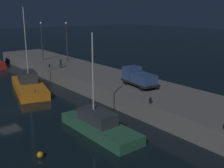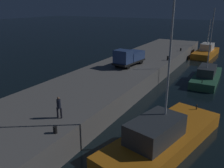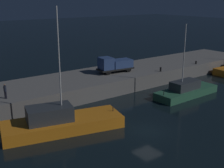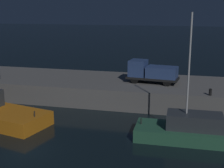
% 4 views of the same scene
% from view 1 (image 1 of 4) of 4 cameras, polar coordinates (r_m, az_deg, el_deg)
% --- Properties ---
extents(ground_plane, '(320.00, 320.00, 0.00)m').
position_cam_1_polar(ground_plane, '(37.45, -20.28, -5.07)').
color(ground_plane, black).
extents(pier_quay, '(72.43, 9.45, 2.16)m').
position_cam_1_polar(pier_quay, '(43.92, -0.84, 0.21)').
color(pier_quay, slate).
rests_on(pier_quay, ground).
extents(fishing_trawler_red, '(12.80, 6.72, 12.54)m').
position_cam_1_polar(fishing_trawler_red, '(45.37, -16.44, -0.10)').
color(fishing_trawler_red, orange).
rests_on(fishing_trawler_red, ground).
extents(fishing_boat_orange, '(10.08, 3.32, 9.99)m').
position_cam_1_polar(fishing_boat_orange, '(28.93, -2.63, -8.24)').
color(fishing_boat_orange, '#2D6647').
rests_on(fishing_boat_orange, ground).
extents(mooring_buoy_mid, '(0.55, 0.55, 0.55)m').
position_cam_1_polar(mooring_buoy_mid, '(25.26, -14.29, -13.66)').
color(mooring_buoy_mid, orange).
rests_on(mooring_buoy_mid, ground).
extents(lamp_post_west, '(0.44, 0.44, 7.63)m').
position_cam_1_polar(lamp_post_west, '(58.77, -13.97, 8.98)').
color(lamp_post_west, '#38383D').
rests_on(lamp_post_west, pier_quay).
extents(lamp_post_east, '(0.44, 0.44, 7.66)m').
position_cam_1_polar(lamp_post_east, '(56.99, -9.12, 9.07)').
color(lamp_post_east, '#38383D').
rests_on(lamp_post_east, pier_quay).
extents(utility_truck, '(5.80, 2.77, 2.46)m').
position_cam_1_polar(utility_truck, '(37.79, 5.32, 1.36)').
color(utility_truck, black).
rests_on(utility_truck, pier_quay).
extents(dockworker, '(0.35, 0.46, 1.73)m').
position_cam_1_polar(dockworker, '(50.55, -10.33, 4.30)').
color(dockworker, black).
rests_on(dockworker, pier_quay).
extents(bollard_west, '(0.28, 0.28, 0.49)m').
position_cam_1_polar(bollard_west, '(51.82, -12.52, 3.60)').
color(bollard_west, black).
rests_on(bollard_west, pier_quay).
extents(bollard_east, '(0.28, 0.28, 0.65)m').
position_cam_1_polar(bollard_east, '(31.25, 7.74, -3.33)').
color(bollard_east, black).
rests_on(bollard_east, pier_quay).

